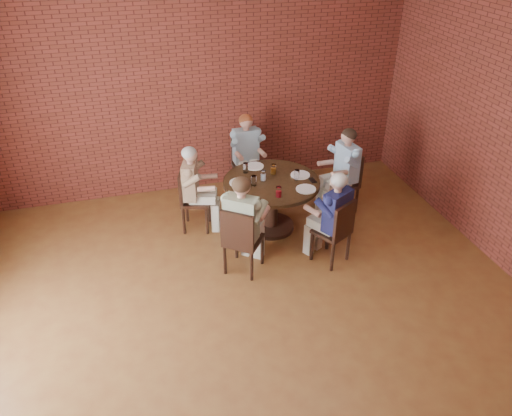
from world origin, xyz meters
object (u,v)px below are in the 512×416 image
object	(u,v)px
diner_c	(195,189)
chair_e	(337,230)
diner_e	(333,218)
chair_d	(241,239)
diner_b	(247,155)
chair_a	(347,179)
smartphone	(313,180)
dining_table	(271,195)
chair_b	(246,161)
diner_d	(243,225)
diner_a	(343,171)
chair_c	(190,198)

from	to	relation	value
diner_c	chair_e	bearing A→B (deg)	-112.86
diner_e	chair_d	bearing A→B (deg)	-31.90
diner_c	diner_e	size ratio (longest dim) A/B	0.98
diner_b	chair_a	bearing A→B (deg)	-37.71
smartphone	chair_a	bearing A→B (deg)	24.17
chair_a	diner_e	distance (m)	1.31
dining_table	diner_b	bearing A→B (deg)	92.82
diner_c	diner_b	bearing A→B (deg)	-33.47
chair_b	smartphone	size ratio (longest dim) A/B	6.35
diner_d	chair_b	bearing A→B (deg)	-68.21
diner_c	dining_table	bearing A→B (deg)	-90.00
chair_a	chair_d	bearing A→B (deg)	-70.03
diner_d	diner_e	xyz separation A→B (m)	(1.10, -0.12, -0.03)
chair_b	chair_d	bearing A→B (deg)	-109.13
diner_a	diner_d	xyz separation A→B (m)	(-1.72, -0.97, 0.01)
diner_d	chair_c	bearing A→B (deg)	-29.70
diner_a	chair_c	bearing A→B (deg)	-102.84
diner_e	diner_c	bearing A→B (deg)	-67.83
diner_c	chair_a	bearing A→B (deg)	-75.82
chair_d	diner_e	size ratio (longest dim) A/B	0.74
diner_a	diner_d	size ratio (longest dim) A/B	0.98
diner_e	chair_e	bearing A→B (deg)	90.00
dining_table	smartphone	xyz separation A→B (m)	(0.53, -0.15, 0.23)
diner_a	smartphone	distance (m)	0.70
chair_b	diner_b	distance (m)	0.16
chair_e	dining_table	bearing A→B (deg)	-90.00
chair_c	diner_c	size ratio (longest dim) A/B	0.72
smartphone	chair_e	bearing A→B (deg)	-92.28
smartphone	chair_c	bearing A→B (deg)	160.54
chair_c	dining_table	bearing A→B (deg)	-90.00
chair_c	chair_d	size ratio (longest dim) A/B	0.96
chair_a	chair_d	xyz separation A→B (m)	(-1.85, -1.05, 0.01)
chair_b	chair_c	bearing A→B (deg)	-142.74
diner_a	chair_d	distance (m)	2.06
diner_a	diner_d	bearing A→B (deg)	-70.19
chair_a	diner_b	distance (m)	1.54
diner_c	diner_e	distance (m)	1.91
chair_b	chair_e	bearing A→B (deg)	-77.13
diner_a	diner_d	world-z (taller)	diner_d
chair_a	chair_b	world-z (taller)	chair_a
diner_d	dining_table	bearing A→B (deg)	-90.00
dining_table	diner_e	world-z (taller)	diner_e
diner_c	smartphone	distance (m)	1.59
dining_table	chair_e	size ratio (longest dim) A/B	1.45
diner_a	chair_a	bearing A→B (deg)	90.00
chair_a	diner_d	size ratio (longest dim) A/B	0.70
diner_c	chair_d	size ratio (longest dim) A/B	1.33
diner_b	smartphone	bearing A→B (deg)	-67.60
chair_b	diner_a	bearing A→B (deg)	-42.01
dining_table	chair_b	size ratio (longest dim) A/B	1.43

